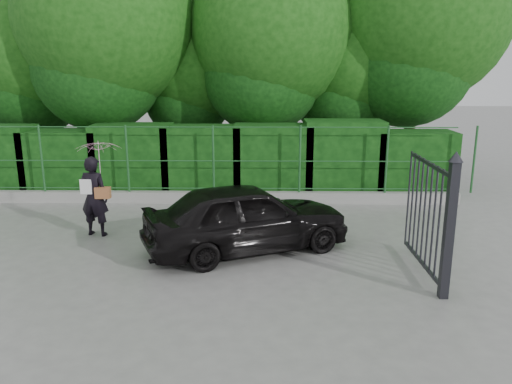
{
  "coord_description": "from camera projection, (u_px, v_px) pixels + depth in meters",
  "views": [
    {
      "loc": [
        1.73,
        -8.55,
        3.56
      ],
      "look_at": [
        1.58,
        1.3,
        1.1
      ],
      "focal_mm": 35.0,
      "sensor_mm": 36.0,
      "label": 1
    }
  ],
  "objects": [
    {
      "name": "car",
      "position": [
        247.0,
        217.0,
        9.86
      ],
      "size": [
        4.38,
        3.12,
        1.39
      ],
      "primitive_type": "imported",
      "rotation": [
        0.0,
        0.0,
        1.98
      ],
      "color": "black",
      "rests_on": "ground"
    },
    {
      "name": "gate",
      "position": [
        439.0,
        218.0,
        8.13
      ],
      "size": [
        0.22,
        2.33,
        2.36
      ],
      "color": "#24242A",
      "rests_on": "ground"
    },
    {
      "name": "hedge",
      "position": [
        204.0,
        160.0,
        14.28
      ],
      "size": [
        14.2,
        1.2,
        2.13
      ],
      "color": "black",
      "rests_on": "ground"
    },
    {
      "name": "woman",
      "position": [
        97.0,
        175.0,
        10.64
      ],
      "size": [
        0.97,
        0.96,
        2.07
      ],
      "color": "black",
      "rests_on": "ground"
    },
    {
      "name": "fence",
      "position": [
        207.0,
        159.0,
        13.26
      ],
      "size": [
        14.13,
        0.06,
        1.8
      ],
      "color": "#225A29",
      "rests_on": "kerb"
    },
    {
      "name": "kerb",
      "position": [
        199.0,
        197.0,
        13.52
      ],
      "size": [
        14.0,
        0.25,
        0.3
      ],
      "primitive_type": "cube",
      "color": "#9E9E99",
      "rests_on": "ground"
    },
    {
      "name": "trees",
      "position": [
        245.0,
        33.0,
        15.56
      ],
      "size": [
        17.1,
        6.15,
        8.08
      ],
      "color": "black",
      "rests_on": "ground"
    },
    {
      "name": "ground",
      "position": [
        169.0,
        267.0,
        9.19
      ],
      "size": [
        80.0,
        80.0,
        0.0
      ],
      "primitive_type": "plane",
      "color": "gray"
    }
  ]
}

